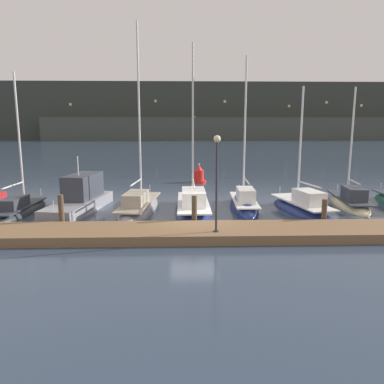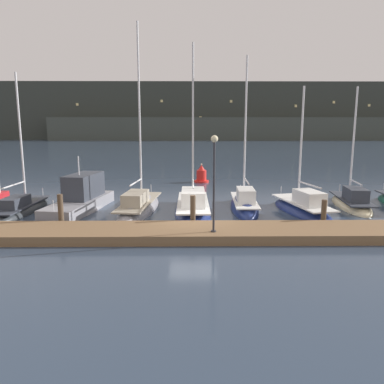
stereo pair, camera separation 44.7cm
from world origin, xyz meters
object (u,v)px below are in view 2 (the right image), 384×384
object	(u,v)px
motorboat_berth_3	(81,203)
channel_buoy	(201,175)
sailboat_berth_7	(303,210)
sailboat_berth_2	(22,210)
sailboat_berth_5	(193,210)
sailboat_berth_8	(351,204)
dock_lamppost	(214,169)
sailboat_berth_6	(244,207)
sailboat_berth_4	(139,209)

from	to	relation	value
motorboat_berth_3	channel_buoy	xyz separation A→B (m)	(7.98, 11.26, 0.20)
sailboat_berth_7	sailboat_berth_2	bearing A→B (deg)	178.71
sailboat_berth_2	sailboat_berth_5	distance (m)	10.50
sailboat_berth_8	dock_lamppost	size ratio (longest dim) A/B	1.88
sailboat_berth_2	sailboat_berth_6	bearing A→B (deg)	2.66
dock_lamppost	sailboat_berth_6	bearing A→B (deg)	69.72
sailboat_berth_6	channel_buoy	size ratio (longest dim) A/B	5.88
sailboat_berth_8	sailboat_berth_2	bearing A→B (deg)	-176.44
sailboat_berth_2	sailboat_berth_7	xyz separation A→B (m)	(17.16, -0.39, 0.06)
sailboat_berth_2	sailboat_berth_7	bearing A→B (deg)	-1.29
sailboat_berth_5	sailboat_berth_6	distance (m)	3.38
sailboat_berth_5	sailboat_berth_6	xyz separation A→B (m)	(3.27, 0.87, -0.02)
sailboat_berth_2	dock_lamppost	world-z (taller)	sailboat_berth_2
motorboat_berth_3	sailboat_berth_7	distance (m)	13.72
sailboat_berth_6	dock_lamppost	xyz separation A→B (m)	(-2.41, -6.52, 3.22)
sailboat_berth_6	sailboat_berth_8	size ratio (longest dim) A/B	1.24
sailboat_berth_5	dock_lamppost	bearing A→B (deg)	-81.34
sailboat_berth_4	channel_buoy	bearing A→B (deg)	69.60
sailboat_berth_8	sailboat_berth_5	bearing A→B (deg)	-171.60
sailboat_berth_8	dock_lamppost	world-z (taller)	sailboat_berth_8
sailboat_berth_7	sailboat_berth_6	bearing A→B (deg)	163.21
sailboat_berth_2	sailboat_berth_5	world-z (taller)	sailboat_berth_5
sailboat_berth_5	channel_buoy	xyz separation A→B (m)	(0.96, 12.00, 0.47)
motorboat_berth_3	dock_lamppost	bearing A→B (deg)	-39.02
sailboat_berth_5	channel_buoy	bearing A→B (deg)	85.43
sailboat_berth_7	sailboat_berth_5	bearing A→B (deg)	178.70
sailboat_berth_7	sailboat_berth_8	xyz separation A→B (m)	(3.72, 1.69, -0.03)
sailboat_berth_6	sailboat_berth_8	xyz separation A→B (m)	(7.12, 0.66, 0.01)
motorboat_berth_3	sailboat_berth_4	xyz separation A→B (m)	(3.68, -0.28, -0.29)
sailboat_berth_2	sailboat_berth_6	xyz separation A→B (m)	(13.76, 0.64, 0.03)
sailboat_berth_5	channel_buoy	distance (m)	12.04
channel_buoy	sailboat_berth_6	bearing A→B (deg)	-78.27
sailboat_berth_5	sailboat_berth_8	world-z (taller)	sailboat_berth_5
sailboat_berth_5	dock_lamppost	distance (m)	6.55
sailboat_berth_2	sailboat_berth_7	distance (m)	17.17
dock_lamppost	channel_buoy	bearing A→B (deg)	89.68
dock_lamppost	sailboat_berth_7	bearing A→B (deg)	43.40
motorboat_berth_3	sailboat_berth_7	size ratio (longest dim) A/B	0.94
channel_buoy	sailboat_berth_4	bearing A→B (deg)	-110.40
motorboat_berth_3	sailboat_berth_8	size ratio (longest dim) A/B	0.92
sailboat_berth_5	sailboat_berth_7	distance (m)	6.67
sailboat_berth_6	channel_buoy	xyz separation A→B (m)	(-2.31, 11.12, 0.49)
sailboat_berth_4	sailboat_berth_5	world-z (taller)	sailboat_berth_4
sailboat_berth_6	sailboat_berth_4	bearing A→B (deg)	-176.35
motorboat_berth_3	sailboat_berth_5	distance (m)	7.06
sailboat_berth_4	sailboat_berth_6	size ratio (longest dim) A/B	1.17
sailboat_berth_2	channel_buoy	world-z (taller)	sailboat_berth_2
motorboat_berth_3	sailboat_berth_8	xyz separation A→B (m)	(17.40, 0.80, -0.28)
dock_lamppost	sailboat_berth_5	bearing A→B (deg)	98.66
sailboat_berth_2	channel_buoy	distance (m)	16.42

